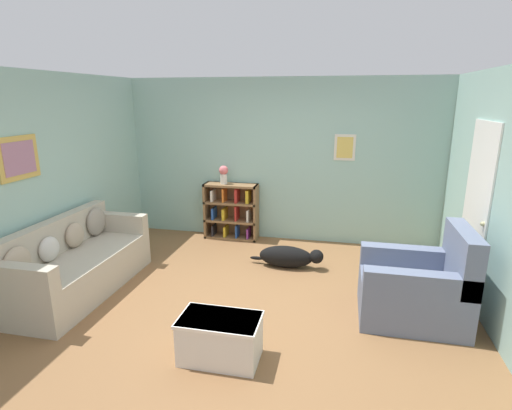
{
  "coord_description": "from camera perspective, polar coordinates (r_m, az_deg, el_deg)",
  "views": [
    {
      "loc": [
        0.99,
        -4.08,
        2.29
      ],
      "look_at": [
        0.0,
        0.4,
        1.05
      ],
      "focal_mm": 28.0,
      "sensor_mm": 36.0,
      "label": 1
    }
  ],
  "objects": [
    {
      "name": "bookshelf",
      "position": [
        6.65,
        -3.49,
        -0.87
      ],
      "size": [
        0.89,
        0.29,
        0.92
      ],
      "color": "olive",
      "rests_on": "ground_plane"
    },
    {
      "name": "wall_right",
      "position": [
        4.5,
        32.31,
        -0.08
      ],
      "size": [
        0.16,
        5.0,
        2.6
      ],
      "color": "#93BCB2",
      "rests_on": "ground_plane"
    },
    {
      "name": "recliner_chair",
      "position": [
        4.63,
        22.23,
        -10.89
      ],
      "size": [
        1.06,
        0.87,
        1.02
      ],
      "color": "slate",
      "rests_on": "ground_plane"
    },
    {
      "name": "vase",
      "position": [
        6.51,
        -4.64,
        4.49
      ],
      "size": [
        0.15,
        0.15,
        0.3
      ],
      "color": "silver",
      "rests_on": "bookshelf"
    },
    {
      "name": "dog",
      "position": [
        5.6,
        4.69,
        -7.36
      ],
      "size": [
        1.04,
        0.27,
        0.3
      ],
      "color": "black",
      "rests_on": "ground_plane"
    },
    {
      "name": "coffee_table",
      "position": [
        3.77,
        -5.2,
        -18.29
      ],
      "size": [
        0.73,
        0.43,
        0.41
      ],
      "color": "silver",
      "rests_on": "ground_plane"
    },
    {
      "name": "ground_plane",
      "position": [
        4.79,
        -1.06,
        -13.47
      ],
      "size": [
        14.0,
        14.0,
        0.0
      ],
      "primitive_type": "plane",
      "color": "brown"
    },
    {
      "name": "couch",
      "position": [
        5.34,
        -24.26,
        -7.74
      ],
      "size": [
        0.81,
        1.97,
        0.88
      ],
      "color": "#B7AD99",
      "rests_on": "ground_plane"
    },
    {
      "name": "wall_back",
      "position": [
        6.49,
        3.56,
        6.32
      ],
      "size": [
        5.6,
        0.13,
        2.6
      ],
      "color": "#93BCB2",
      "rests_on": "ground_plane"
    },
    {
      "name": "wall_left",
      "position": [
        5.49,
        -28.01,
        2.96
      ],
      "size": [
        0.13,
        5.0,
        2.6
      ],
      "color": "#93BCB2",
      "rests_on": "ground_plane"
    }
  ]
}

